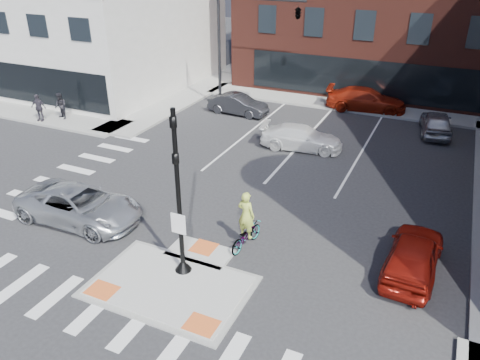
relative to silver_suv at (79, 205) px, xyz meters
The scene contains 16 objects.
ground 6.00m from the silver_suv, 15.70° to the right, with size 120.00×120.00×0.00m, color #28282B.
refuge_island 6.07m from the silver_suv, 18.07° to the right, with size 5.40×4.65×0.13m.
sidewalk_nw 17.59m from the silver_suv, 128.90° to the left, with size 23.50×20.50×0.15m.
sidewalk_n 22.19m from the silver_suv, 66.83° to the left, with size 26.00×3.00×0.15m, color gray.
building_nw 24.77m from the silver_suv, 131.50° to the left, with size 20.40×16.40×14.40m.
signal_pole 6.07m from the silver_suv, 11.98° to the right, with size 0.60×0.60×5.98m.
mast_arm_signal 17.42m from the silver_suv, 82.17° to the left, with size 6.10×2.24×8.00m.
silver_suv is the anchor object (origin of this frame).
red_sedan 13.26m from the silver_suv, ahead, with size 1.75×4.34×1.48m, color maroon.
white_pickup 12.85m from the silver_suv, 62.39° to the left, with size 1.88×4.63×1.34m, color white.
bg_car_dark 15.44m from the silver_suv, 89.65° to the left, with size 1.44×4.14×1.36m, color #25262A.
bg_car_silver 21.30m from the silver_suv, 53.37° to the left, with size 1.71×4.25×1.45m, color #A8AAB0.
bg_car_red 21.39m from the silver_suv, 68.39° to the left, with size 2.21×5.44×1.58m, color #9C210E.
cyclist 7.19m from the silver_suv, ahead, with size 0.97×2.00×2.38m.
pedestrian_a 13.54m from the silver_suv, 136.76° to the left, with size 0.84×0.66×1.73m, color black.
pedestrian_b 13.74m from the silver_suv, 142.35° to the left, with size 1.03×0.43×1.76m, color #302C35.
Camera 1 is at (7.47, -10.92, 10.46)m, focal length 35.00 mm.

